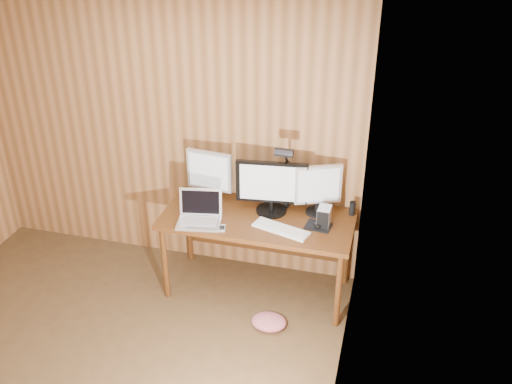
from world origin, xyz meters
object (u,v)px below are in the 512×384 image
at_px(monitor_center, 272,186).
at_px(speaker, 352,208).
at_px(desk, 260,225).
at_px(mouse, 319,224).
at_px(phone, 222,228).
at_px(desk_lamp, 285,169).
at_px(keyboard, 281,229).
at_px(hard_drive, 324,217).
at_px(monitor_left, 209,174).
at_px(monitor_right, 318,188).
at_px(laptop, 200,214).

bearing_deg(monitor_center, speaker, 3.60).
xyz_separation_m(desk, mouse, (0.51, -0.08, 0.15)).
distance_m(mouse, phone, 0.78).
distance_m(desk, desk_lamp, 0.56).
relative_size(phone, desk_lamp, 0.17).
xyz_separation_m(monitor_center, desk_lamp, (0.10, 0.04, 0.16)).
xyz_separation_m(keyboard, hard_drive, (0.32, 0.17, 0.07)).
relative_size(monitor_center, desk_lamp, 0.92).
xyz_separation_m(monitor_center, keyboard, (0.14, -0.27, -0.23)).
xyz_separation_m(keyboard, desk_lamp, (-0.04, 0.30, 0.39)).
distance_m(monitor_left, desk_lamp, 0.69).
bearing_deg(monitor_right, mouse, -99.01).
bearing_deg(keyboard, monitor_right, 72.08).
distance_m(monitor_left, hard_drive, 1.05).
bearing_deg(monitor_center, keyboard, -68.37).
xyz_separation_m(monitor_right, laptop, (-0.91, -0.36, -0.18)).
height_order(monitor_right, hard_drive, monitor_right).
distance_m(laptop, mouse, 0.97).
bearing_deg(phone, monitor_right, 17.52).
distance_m(monitor_left, speaker, 1.25).
distance_m(monitor_right, mouse, 0.30).
bearing_deg(laptop, desk, 17.20).
xyz_separation_m(monitor_right, mouse, (0.05, -0.20, -0.21)).
height_order(monitor_right, keyboard, monitor_right).
bearing_deg(desk_lamp, speaker, 6.55).
distance_m(monitor_right, laptop, 1.00).
distance_m(monitor_center, hard_drive, 0.50).
bearing_deg(speaker, laptop, -161.12).
distance_m(hard_drive, phone, 0.83).
height_order(keyboard, desk_lamp, desk_lamp).
bearing_deg(monitor_center, desk, -155.16).
relative_size(monitor_left, keyboard, 0.94).
bearing_deg(monitor_right, keyboard, -146.85).
height_order(desk, mouse, mouse).
height_order(monitor_center, monitor_left, monitor_center).
height_order(monitor_center, hard_drive, monitor_center).
distance_m(monitor_center, laptop, 0.63).
relative_size(monitor_center, monitor_left, 1.30).
relative_size(desk, mouse, 13.46).
height_order(monitor_right, laptop, monitor_right).
bearing_deg(keyboard, desk_lamp, 114.08).
bearing_deg(desk, monitor_left, 165.90).
bearing_deg(mouse, monitor_left, 165.75).
height_order(desk, keyboard, keyboard).
bearing_deg(keyboard, monitor_left, 171.38).
height_order(mouse, hard_drive, hard_drive).
relative_size(keyboard, phone, 4.40).
relative_size(monitor_right, phone, 3.98).
xyz_separation_m(monitor_left, hard_drive, (1.03, -0.17, -0.17)).
height_order(desk, desk_lamp, desk_lamp).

